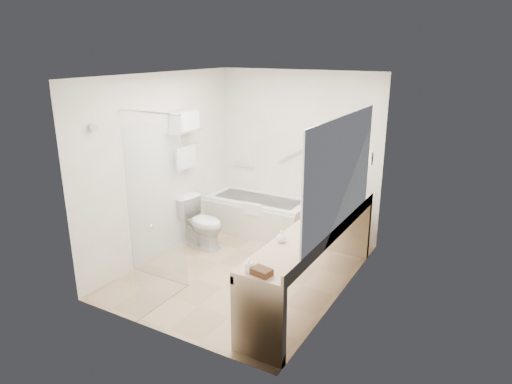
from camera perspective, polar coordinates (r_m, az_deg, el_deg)
The scene contains 25 objects.
floor at distance 6.11m, azimuth -1.41°, elevation -9.72°, with size 3.20×3.20×0.00m, color #A08463.
ceiling at distance 5.43m, azimuth -1.62°, elevation 14.39°, with size 2.60×3.20×0.10m, color white.
wall_back at distance 7.02m, azimuth 5.28°, elevation 4.76°, with size 2.60×0.10×2.50m, color silver.
wall_front at distance 4.42m, azimuth -12.31°, elevation -3.43°, with size 2.60×0.10×2.50m, color silver.
wall_left at distance 6.39m, azimuth -11.55°, elevation 3.18°, with size 0.10×3.20×2.50m, color silver.
wall_right at distance 5.12m, azimuth 11.04°, elevation -0.42°, with size 0.10×3.20×2.50m, color silver.
bathtub at distance 7.21m, azimuth 0.25°, elevation -2.91°, with size 1.60×0.73×0.59m.
grab_bar_short at distance 7.48m, azimuth -1.54°, elevation 3.29°, with size 0.03×0.03×0.40m, color silver.
grab_bar_long at distance 7.00m, azimuth 4.77°, elevation 4.75°, with size 0.03×0.03×0.60m, color silver.
shower_enclosure at distance 5.36m, azimuth -12.46°, elevation -1.78°, with size 0.96×0.91×2.11m.
towel_shelf at distance 6.47m, azimuth -8.91°, elevation 8.07°, with size 0.24×0.55×0.81m.
vanity_counter at distance 5.30m, azimuth 7.29°, elevation -6.68°, with size 0.55×2.70×0.95m.
sink at distance 5.56m, azimuth 9.24°, elevation -3.55°, with size 0.40×0.52×0.14m, color silver.
faucet at distance 5.48m, azimuth 10.72°, elevation -2.73°, with size 0.03×0.03×0.14m, color silver.
mirror at distance 4.90m, azimuth 10.56°, elevation 2.46°, with size 0.02×2.00×1.20m, color #A6ACB2.
hairdryer_unit at distance 6.05m, azimuth 13.97°, elevation 4.16°, with size 0.08×0.10×0.18m, color white.
toilet at distance 6.72m, azimuth -6.81°, elevation -3.83°, with size 0.41×0.74×0.72m, color silver.
amenity_basket at distance 4.17m, azimuth 0.70°, elevation -9.92°, with size 0.19×0.12×0.06m, color #432818.
soap_bottle_a at distance 4.23m, azimuth -0.89°, elevation -9.52°, with size 0.06×0.13×0.06m, color white.
soap_bottle_b at distance 4.82m, azimuth 3.18°, elevation -5.72°, with size 0.10×0.13×0.10m, color white.
water_bottle_left at distance 6.32m, azimuth 11.00°, elevation 0.03°, with size 0.05×0.05×0.17m.
water_bottle_mid at distance 5.75m, azimuth 9.92°, elevation -1.56°, with size 0.06×0.06×0.20m.
water_bottle_right at distance 6.28m, azimuth 10.73°, elevation 0.03°, with size 0.06×0.06×0.20m.
drinking_glass_near at distance 5.74m, azimuth 9.83°, elevation -2.10°, with size 0.07×0.07×0.09m, color silver.
drinking_glass_far at distance 5.52m, azimuth 8.64°, elevation -2.78°, with size 0.08×0.08×0.10m, color silver.
Camera 1 is at (2.81, -4.63, 2.82)m, focal length 32.00 mm.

